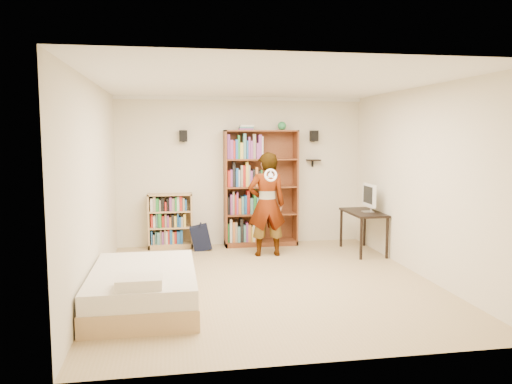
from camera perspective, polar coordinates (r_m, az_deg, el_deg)
ground at (r=6.99m, az=1.22°, el=-10.22°), size 4.50×5.00×0.01m
room_shell at (r=6.70m, az=1.26°, el=4.35°), size 4.52×5.02×2.71m
crown_molding at (r=6.73m, az=1.28°, el=12.10°), size 4.50×5.00×0.06m
speaker_left at (r=8.98m, az=-8.32°, el=6.36°), size 0.14×0.12×0.20m
speaker_right at (r=9.35m, az=6.65°, el=6.39°), size 0.14×0.12×0.20m
wall_shelf at (r=9.37m, az=6.59°, el=3.64°), size 0.25×0.16×0.02m
tall_bookshelf at (r=9.08m, az=0.55°, el=0.43°), size 1.33×0.39×2.10m
low_bookshelf at (r=9.06m, az=-9.77°, el=-3.27°), size 0.78×0.29×0.98m
computer_desk at (r=8.81m, az=12.13°, el=-4.48°), size 0.52×1.04×0.71m
imac at (r=8.66m, az=12.70°, el=-0.69°), size 0.12×0.48×0.48m
daybed at (r=6.13m, az=-12.74°, el=-10.13°), size 1.22×1.88×0.55m
person at (r=8.31m, az=1.24°, el=-1.42°), size 0.63×0.42×1.74m
wii_wheel at (r=7.93m, az=1.69°, el=1.93°), size 0.21×0.08×0.21m
navy_bag at (r=8.83m, az=-6.33°, el=-5.16°), size 0.36×0.24×0.47m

